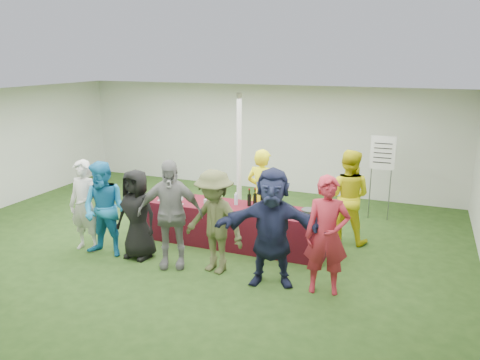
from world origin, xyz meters
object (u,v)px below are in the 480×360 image
at_px(staff_pourer, 262,194).
at_px(customer_5, 272,227).
at_px(customer_0, 85,206).
at_px(staff_back, 347,196).
at_px(wine_list_sign, 382,159).
at_px(customer_2, 137,214).
at_px(customer_1, 105,210).
at_px(customer_4, 214,222).
at_px(dump_bucket, 309,214).
at_px(serving_table, 230,225).
at_px(customer_6, 327,236).
at_px(customer_3, 170,214).

relative_size(staff_pourer, customer_5, 0.95).
bearing_deg(customer_0, staff_back, 23.30).
height_order(wine_list_sign, customer_2, wine_list_sign).
relative_size(customer_1, customer_4, 0.99).
xyz_separation_m(wine_list_sign, customer_4, (-2.21, -3.56, -0.47)).
bearing_deg(dump_bucket, customer_0, -165.94).
relative_size(wine_list_sign, customer_5, 0.99).
xyz_separation_m(serving_table, customer_6, (2.02, -1.16, 0.51)).
relative_size(customer_3, customer_4, 1.07).
height_order(dump_bucket, wine_list_sign, wine_list_sign).
bearing_deg(staff_back, customer_5, 74.21).
relative_size(wine_list_sign, customer_4, 1.06).
bearing_deg(staff_pourer, customer_5, 122.54).
xyz_separation_m(customer_3, customer_4, (0.76, 0.08, -0.06)).
bearing_deg(customer_3, wine_list_sign, 30.20).
xyz_separation_m(customer_1, customer_3, (1.27, 0.04, 0.07)).
bearing_deg(customer_5, staff_pourer, 99.71).
bearing_deg(customer_5, customer_4, 162.51).
relative_size(staff_pourer, customer_0, 1.05).
bearing_deg(staff_back, customer_6, 95.41).
distance_m(dump_bucket, customer_3, 2.30).
xyz_separation_m(serving_table, wine_list_sign, (2.42, 2.42, 0.94)).
xyz_separation_m(dump_bucket, customer_5, (-0.33, -0.99, 0.07)).
distance_m(dump_bucket, customer_0, 3.95).
xyz_separation_m(customer_1, customer_4, (2.03, 0.12, 0.01)).
relative_size(customer_2, customer_4, 0.92).
xyz_separation_m(staff_back, customer_6, (0.04, -2.09, 0.01)).
bearing_deg(wine_list_sign, dump_bucket, -108.80).
height_order(serving_table, customer_1, customer_1).
relative_size(staff_pourer, staff_back, 0.98).
distance_m(customer_0, customer_1, 0.50).
height_order(dump_bucket, customer_5, customer_5).
bearing_deg(customer_2, customer_6, 4.57).
relative_size(serving_table, customer_0, 2.18).
xyz_separation_m(staff_back, customer_0, (-4.28, -2.10, -0.06)).
bearing_deg(customer_0, customer_2, -0.22).
relative_size(wine_list_sign, customer_0, 1.09).
bearing_deg(customer_5, customer_0, 165.70).
bearing_deg(serving_table, customer_0, -152.91).
xyz_separation_m(staff_pourer, customer_0, (-2.74, -1.72, -0.04)).
height_order(wine_list_sign, staff_back, wine_list_sign).
relative_size(customer_2, customer_5, 0.86).
distance_m(wine_list_sign, customer_5, 3.85).
bearing_deg(customer_3, staff_pourer, 40.57).
xyz_separation_m(customer_2, customer_6, (3.26, -0.03, 0.10)).
bearing_deg(customer_3, customer_2, 151.68).
bearing_deg(customer_2, staff_back, 37.69).
bearing_deg(staff_back, customer_2, 36.79).
bearing_deg(staff_pourer, staff_back, -157.25).
bearing_deg(customer_5, customer_6, -10.77).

